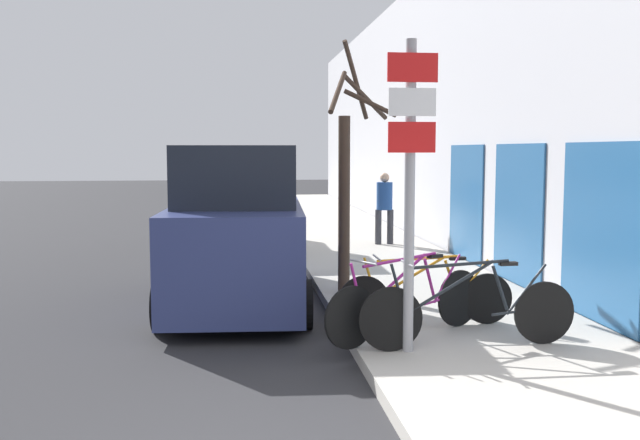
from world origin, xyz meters
TOP-DOWN VIEW (x-y plane):
  - ground_plane at (0.00, 11.20)m, footprint 80.00×80.00m
  - sidewalk_curb at (2.60, 14.00)m, footprint 3.20×32.00m
  - building_facade at (4.35, 13.93)m, footprint 0.23×32.00m
  - signpost at (1.54, 2.66)m, footprint 0.53×0.13m
  - bicycle_0 at (2.23, 2.73)m, footprint 2.47×0.44m
  - bicycle_1 at (1.68, 3.24)m, footprint 2.11×1.22m
  - bicycle_2 at (2.03, 3.75)m, footprint 2.19×0.44m
  - parked_car_0 at (-0.26, 5.64)m, footprint 2.21×4.26m
  - parked_car_1 at (-0.18, 11.13)m, footprint 1.95×4.20m
  - pedestrian_near at (3.12, 11.36)m, footprint 0.43×0.37m
  - street_tree at (1.39, 5.98)m, footprint 1.18×1.81m

SIDE VIEW (x-z plane):
  - ground_plane at x=0.00m, z-range 0.00..0.00m
  - sidewalk_curb at x=2.60m, z-range 0.00..0.15m
  - bicycle_2 at x=2.03m, z-range 0.09..0.97m
  - bicycle_1 at x=1.68m, z-range 0.08..1.04m
  - bicycle_0 at x=2.23m, z-range 0.08..1.05m
  - parked_car_1 at x=-0.18m, z-range -0.11..2.21m
  - parked_car_0 at x=-0.26m, z-range -0.11..2.27m
  - pedestrian_near at x=3.12m, z-range 0.28..1.92m
  - street_tree at x=1.39m, z-range -0.05..3.76m
  - signpost at x=1.54m, z-range 0.33..3.64m
  - building_facade at x=4.35m, z-range -0.02..6.48m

